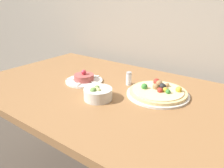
# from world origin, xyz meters

# --- Properties ---
(dining_table) EXTENTS (1.42, 0.88, 0.76)m
(dining_table) POSITION_xyz_m (0.00, 0.44, 0.67)
(dining_table) COLOR olive
(dining_table) RESTS_ON ground_plane
(pizza_plate) EXTENTS (0.30, 0.30, 0.06)m
(pizza_plate) POSITION_xyz_m (0.26, 0.54, 0.78)
(pizza_plate) COLOR silver
(pizza_plate) RESTS_ON dining_table
(tartare_plate) EXTENTS (0.21, 0.21, 0.07)m
(tartare_plate) POSITION_xyz_m (-0.15, 0.45, 0.78)
(tartare_plate) COLOR silver
(tartare_plate) RESTS_ON dining_table
(small_bowl) EXTENTS (0.13, 0.13, 0.07)m
(small_bowl) POSITION_xyz_m (0.06, 0.33, 0.79)
(small_bowl) COLOR silver
(small_bowl) RESTS_ON dining_table
(salt_shaker) EXTENTS (0.03, 0.03, 0.07)m
(salt_shaker) POSITION_xyz_m (0.07, 0.57, 0.80)
(salt_shaker) COLOR silver
(salt_shaker) RESTS_ON dining_table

